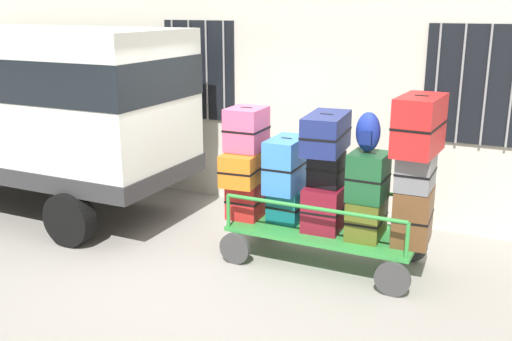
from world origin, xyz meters
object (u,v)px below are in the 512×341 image
suitcase_right_middle (416,171)px  suitcase_right_top (419,125)px  suitcase_left_bottom (248,198)px  van (23,99)px  backpack (368,132)px  suitcase_midleft_middle (286,164)px  luggage_cart (324,235)px  suitcase_center_bottom (325,207)px  suitcase_center_middle (326,169)px  suitcase_midleft_bottom (286,206)px  suitcase_left_top (247,129)px  suitcase_left_middle (246,166)px  suitcase_center_top (326,133)px  suitcase_midright_middle (368,177)px  suitcase_right_bottom (413,215)px  suitcase_midright_bottom (366,218)px

suitcase_right_middle → suitcase_right_top: bearing=-90.0°
suitcase_left_bottom → van: bearing=179.7°
backpack → suitcase_midleft_middle: bearing=177.6°
suitcase_right_middle → backpack: backpack is taller
luggage_cart → suitcase_center_bottom: 0.34m
suitcase_center_middle → suitcase_left_bottom: bearing=179.8°
van → suitcase_midleft_middle: bearing=-0.0°
suitcase_midleft_bottom → suitcase_left_top: bearing=-175.1°
suitcase_left_middle → suitcase_center_bottom: bearing=2.4°
suitcase_left_bottom → suitcase_center_top: 1.37m
suitcase_midleft_bottom → suitcase_center_top: bearing=-7.0°
suitcase_left_middle → suitcase_midleft_middle: size_ratio=1.29×
luggage_cart → suitcase_center_top: bearing=-90.0°
suitcase_midright_middle → backpack: 0.50m
suitcase_midleft_middle → suitcase_center_bottom: 0.68m
suitcase_left_top → suitcase_center_bottom: bearing=1.6°
suitcase_left_bottom → suitcase_center_middle: (1.01, -0.00, 0.50)m
suitcase_midleft_middle → suitcase_center_bottom: (0.50, -0.01, -0.46)m
suitcase_center_middle → suitcase_right_middle: size_ratio=0.82×
van → suitcase_left_middle: 3.70m
suitcase_left_top → suitcase_right_middle: size_ratio=1.01×
backpack → suitcase_left_middle: bearing=-179.5°
suitcase_midleft_middle → suitcase_right_bottom: size_ratio=1.05×
luggage_cart → suitcase_right_bottom: bearing=2.0°
suitcase_right_top → suitcase_center_bottom: bearing=179.1°
luggage_cart → suitcase_right_bottom: suitcase_right_bottom is taller
suitcase_left_top → suitcase_midright_bottom: bearing=0.1°
suitcase_left_middle → backpack: 1.58m
van → suitcase_right_bottom: bearing=0.1°
suitcase_center_top → luggage_cart: bearing=90.0°
suitcase_center_middle → suitcase_right_top: 1.17m
luggage_cart → suitcase_right_middle: suitcase_right_middle is taller
luggage_cart → suitcase_center_middle: size_ratio=5.38×
suitcase_midleft_middle → suitcase_right_bottom: (1.51, 0.01, -0.41)m
van → suitcase_center_middle: 4.69m
suitcase_midright_bottom → suitcase_right_top: size_ratio=0.73×
suitcase_left_bottom → suitcase_right_top: 2.30m
suitcase_left_top → suitcase_midleft_bottom: size_ratio=1.26×
suitcase_midleft_middle → suitcase_center_top: suitcase_center_top is taller
van → suitcase_center_bottom: size_ratio=8.48×
suitcase_right_bottom → suitcase_center_top: bearing=-175.9°
suitcase_midright_middle → suitcase_midleft_middle: bearing=176.7°
suitcase_left_bottom → suitcase_midleft_middle: suitcase_midleft_middle is taller
suitcase_left_bottom → suitcase_midright_middle: (1.51, -0.04, 0.48)m
suitcase_midleft_bottom → suitcase_right_bottom: bearing=0.4°
luggage_cart → suitcase_midright_middle: (0.50, -0.04, 0.79)m
suitcase_right_bottom → backpack: bearing=-174.3°
van → suitcase_left_top: (3.66, -0.04, -0.11)m
suitcase_left_top → suitcase_center_middle: suitcase_left_top is taller
suitcase_left_middle → suitcase_left_top: 0.45m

